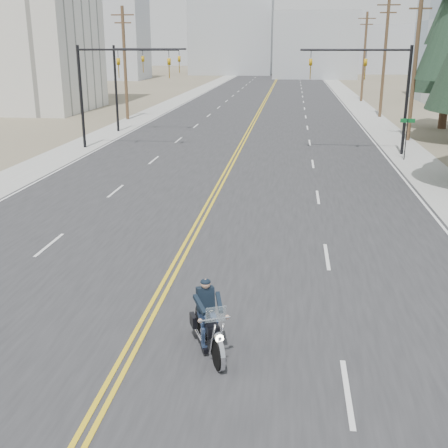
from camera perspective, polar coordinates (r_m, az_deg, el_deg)
road at (r=76.77m, az=4.23°, el=12.43°), size 20.00×200.00×0.01m
sidewalk_left at (r=78.16m, az=-4.42°, el=12.52°), size 3.00×200.00×0.01m
sidewalk_right at (r=77.08m, az=13.00°, el=12.06°), size 3.00×200.00×0.01m
traffic_mast_left at (r=40.44m, az=-11.69°, el=14.46°), size 7.10×0.26×7.00m
traffic_mast_right at (r=38.79m, az=15.25°, el=14.09°), size 7.10×0.26×7.00m
traffic_mast_far at (r=48.18m, az=-9.03°, el=14.98°), size 6.10×0.26×7.00m
street_sign at (r=37.42m, az=18.06°, el=8.89°), size 0.90×0.06×2.62m
utility_pole_c at (r=45.26m, az=18.85°, el=15.22°), size 2.20×0.30×11.00m
utility_pole_d at (r=60.03m, az=16.01°, el=16.10°), size 2.20×0.30×11.50m
utility_pole_e at (r=76.88m, az=14.07°, el=16.26°), size 2.20×0.30×11.00m
utility_pole_left at (r=56.73m, az=-10.04°, el=15.92°), size 2.20×0.30×10.50m
haze_bldg_a at (r=127.43m, az=-11.42°, el=19.17°), size 14.00×12.00×22.00m
haze_bldg_b at (r=131.44m, az=9.21°, el=17.48°), size 18.00×14.00×14.00m
haze_bldg_d at (r=147.32m, az=0.83°, el=20.03°), size 20.00×15.00×26.00m
haze_bldg_e at (r=157.82m, az=15.32°, el=16.74°), size 14.00×14.00×12.00m
haze_bldg_f at (r=146.54m, az=-15.32°, el=17.50°), size 12.00×12.00×16.00m
motorcyclist at (r=13.32m, az=-1.53°, el=-9.55°), size 1.76×2.43×1.75m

